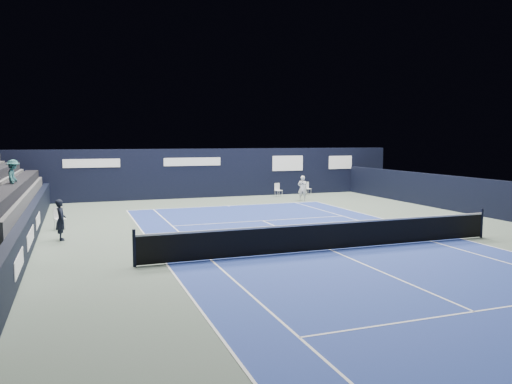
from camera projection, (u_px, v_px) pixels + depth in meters
The scene contains 12 objects.
ground at pixel (305, 239), 18.52m from camera, with size 48.00×48.00×0.00m, color #536357.
court_surface at pixel (330, 250), 16.65m from camera, with size 10.97×23.77×0.01m, color navy.
enclosure_wall_right at pixel (455, 194), 25.73m from camera, with size 0.30×22.00×1.80m, color black.
folding_chair_back_a at pixel (278, 188), 32.26m from camera, with size 0.46×0.48×0.88m.
folding_chair_back_b at pixel (307, 187), 33.52m from camera, with size 0.42×0.41×0.85m.
line_judge_chair at pixel (59, 217), 20.48m from camera, with size 0.52×0.51×0.92m.
line_judge at pixel (61, 220), 18.23m from camera, with size 0.55×0.36×1.51m, color black.
court_markings at pixel (330, 250), 16.65m from camera, with size 11.03×23.83×0.00m.
tennis_net at pixel (331, 235), 16.59m from camera, with size 12.90×0.10×1.10m.
back_sponsor_wall at pixel (207, 173), 31.91m from camera, with size 26.00×0.63×3.10m.
side_barrier_left at pixel (33, 221), 18.94m from camera, with size 0.33×22.00×1.20m.
tennis_player at pixel (302, 188), 30.07m from camera, with size 0.65×0.89×1.52m.
Camera 1 is at (-7.92, -14.52, 3.67)m, focal length 35.00 mm.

